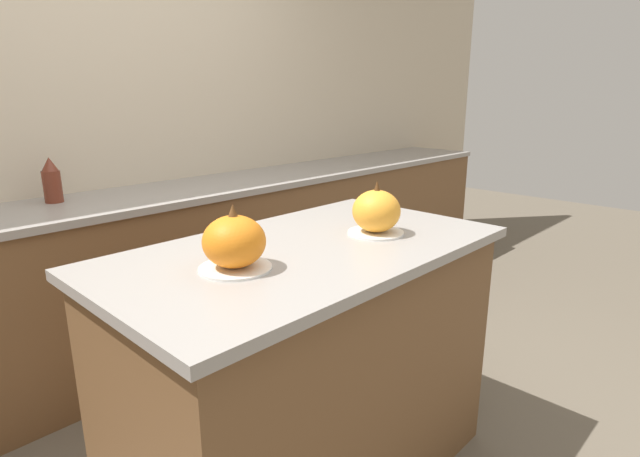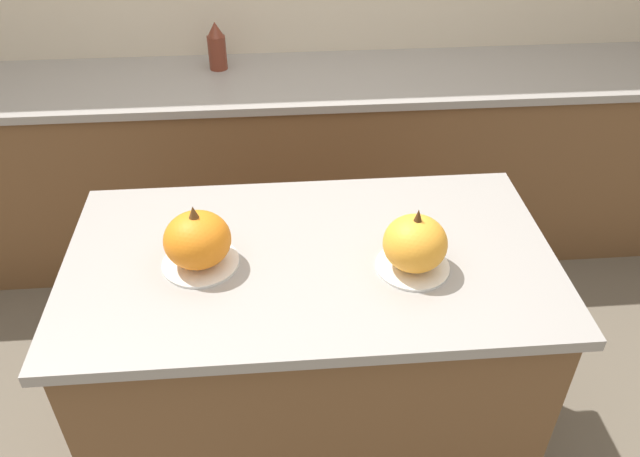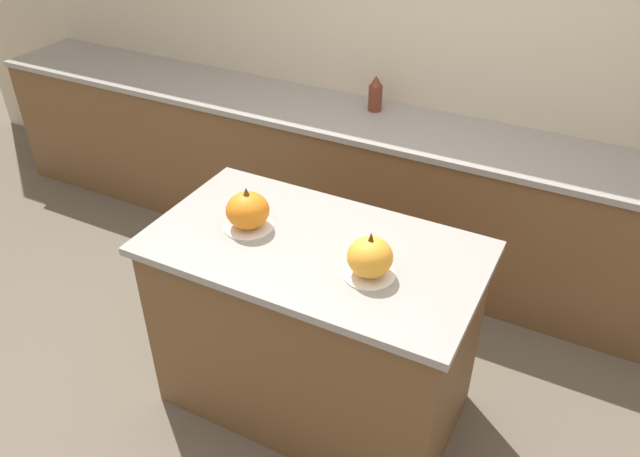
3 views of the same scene
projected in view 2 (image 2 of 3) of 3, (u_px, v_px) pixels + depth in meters
name	position (u px, v px, depth m)	size (l,w,h in m)	color
ground_plane	(313.00, 446.00, 2.34)	(12.00, 12.00, 0.00)	#665B4C
kitchen_island	(312.00, 363.00, 2.06)	(1.40, 0.78, 0.93)	brown
back_counter	(294.00, 166.00, 3.06)	(6.00, 0.60, 0.92)	brown
pumpkin_cake_left	(198.00, 241.00, 1.70)	(0.21, 0.21, 0.20)	white
pumpkin_cake_right	(415.00, 245.00, 1.69)	(0.21, 0.21, 0.20)	white
bottle_tall	(217.00, 47.00, 2.80)	(0.08, 0.08, 0.22)	maroon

